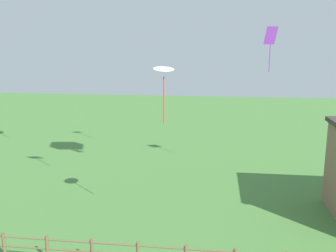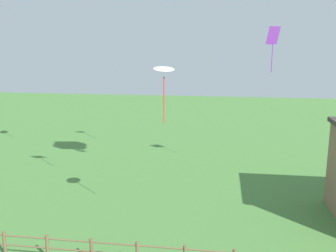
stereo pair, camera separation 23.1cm
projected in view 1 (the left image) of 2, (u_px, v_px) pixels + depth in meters
name	position (u px, v px, depth m)	size (l,w,h in m)	color
kite_white_delta	(164.00, 71.00, 16.07)	(1.20, 1.20, 2.53)	white
kite_purple_streamer	(271.00, 40.00, 22.94)	(0.86, 0.69, 2.78)	purple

